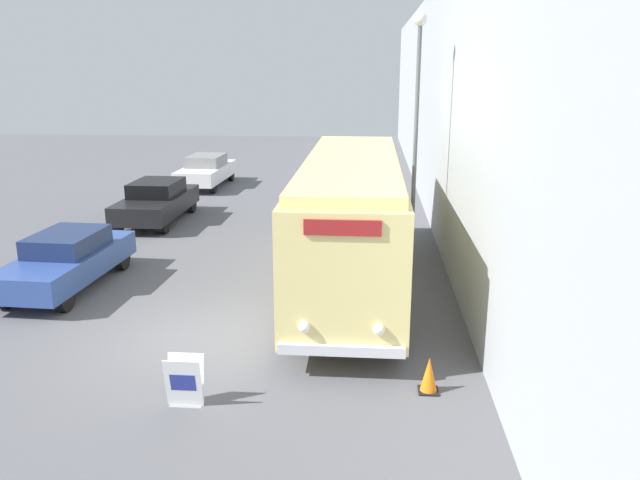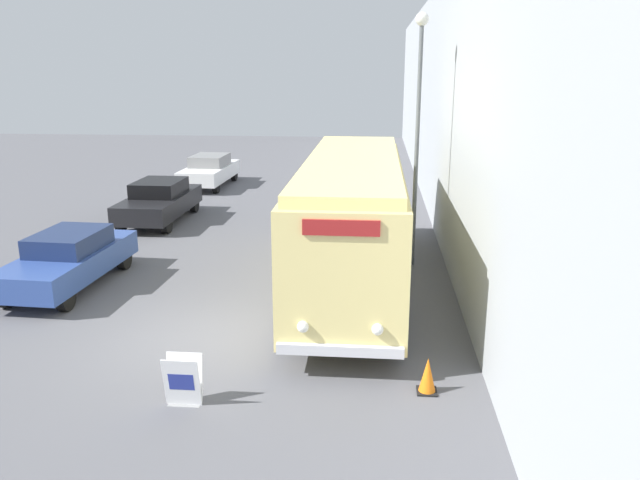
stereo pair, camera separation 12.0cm
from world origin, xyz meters
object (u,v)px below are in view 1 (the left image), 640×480
Objects in this scene: parked_car_near at (67,259)px; parked_car_far at (206,170)px; traffic_cone at (429,375)px; parked_car_mid at (157,201)px; vintage_bus at (351,216)px; streetlamp at (417,109)px; sign_board at (185,382)px.

parked_car_far reaches higher than parked_car_near.
parked_car_mid is at bearing 126.89° from traffic_cone.
vintage_bus is at bearing 106.13° from traffic_cone.
streetlamp is 8.59m from traffic_cone.
parked_car_mid is at bearing -88.24° from parked_car_far.
parked_car_far is at bearing 103.55° from sign_board.
vintage_bus is 5.90m from traffic_cone.
parked_car_mid is (-0.07, 7.22, 0.03)m from parked_car_near.
parked_car_mid is at bearing 153.75° from streetlamp.
sign_board reaches higher than traffic_cone.
parked_car_near reaches higher than traffic_cone.
traffic_cone is (9.02, -12.02, -0.46)m from parked_car_mid.
streetlamp is 10.55× the size of traffic_cone.
sign_board is at bearing -117.43° from streetlamp.
streetlamp is at bearing 89.05° from traffic_cone.
streetlamp is 15.28m from parked_car_far.
traffic_cone is at bearing -25.57° from parked_car_near.
parked_car_far reaches higher than traffic_cone.
streetlamp reaches higher than parked_car_mid.
parked_car_far is at bearing 90.50° from parked_car_mid.
vintage_bus is at bearing 67.35° from sign_board.
sign_board is 10.20m from streetlamp.
streetlamp is at bearing 50.31° from vintage_bus.
parked_car_mid is (-7.44, 6.56, -1.13)m from vintage_bus.
sign_board is 0.19× the size of parked_car_near.
parked_car_mid is at bearing 138.60° from vintage_bus.
sign_board is 1.36× the size of traffic_cone.
parked_car_mid is 1.00× the size of parked_car_far.
parked_car_near is 7.03× the size of traffic_cone.
parked_car_near is at bearing 151.79° from traffic_cone.
parked_car_mid is 7.13× the size of traffic_cone.
sign_board is 20.57m from parked_car_far.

